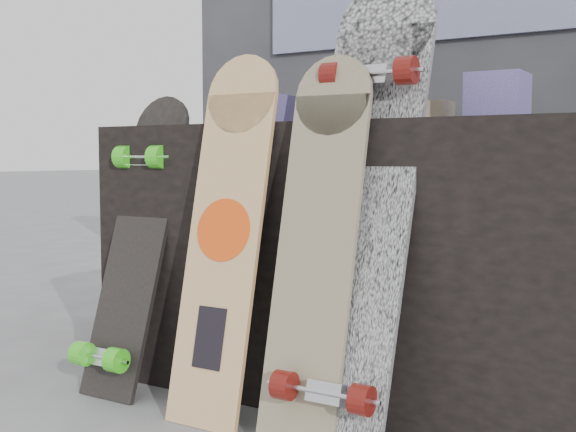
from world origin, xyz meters
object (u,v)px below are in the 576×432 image
Objects in this scene: longboard_celtic at (318,235)px; vendor_table at (369,260)px; longboard_geisha at (226,225)px; skateboard_dark at (136,238)px; longboard_cascadia at (361,195)px.

vendor_table is at bearing 96.01° from longboard_celtic.
longboard_geisha reaches higher than longboard_celtic.
longboard_geisha is at bearing 177.75° from longboard_celtic.
longboard_geisha is (-0.25, -0.38, 0.12)m from vendor_table.
skateboard_dark is at bearing -152.27° from vendor_table.
skateboard_dark is (-0.75, -0.01, -0.15)m from longboard_cascadia.
longboard_geisha is at bearing -170.96° from longboard_cascadia.
skateboard_dark is (-0.67, 0.06, -0.05)m from longboard_celtic.
vendor_table is 1.78× the size of skateboard_dark.
vendor_table is 1.36× the size of longboard_cascadia.
longboard_geisha reaches higher than vendor_table.
vendor_table is at bearing 57.05° from longboard_geisha.
longboard_cascadia reaches higher than skateboard_dark.
longboard_cascadia reaches higher than vendor_table.
longboard_cascadia is at bearing 0.43° from skateboard_dark.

